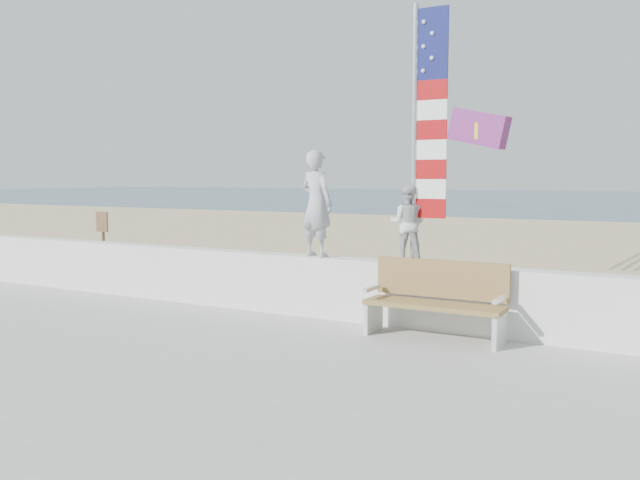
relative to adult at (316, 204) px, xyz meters
The scene contains 9 objects.
ground 2.74m from the adult, 90.78° to the right, with size 220.00×220.00×0.00m, color #314B63.
sand 7.23m from the adult, 90.22° to the left, with size 90.00×40.00×0.08m, color tan.
seawall 1.24m from the adult, behind, with size 30.00×0.35×0.90m, color silver.
adult is the anchor object (origin of this frame).
child 1.48m from the adult, ahead, with size 0.53×0.41×1.08m, color #BEBEBE.
bench 2.40m from the adult, 12.53° to the right, with size 1.80×0.57×1.00m.
flag 2.01m from the adult, ahead, with size 0.50×0.08×3.50m.
parafoil_kite 3.15m from the adult, 52.41° to the left, with size 1.06×0.43×0.71m.
sign 6.16m from the adult, 167.05° to the left, with size 0.32×0.07×1.46m.
Camera 1 is at (4.99, -6.74, 2.26)m, focal length 38.00 mm.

